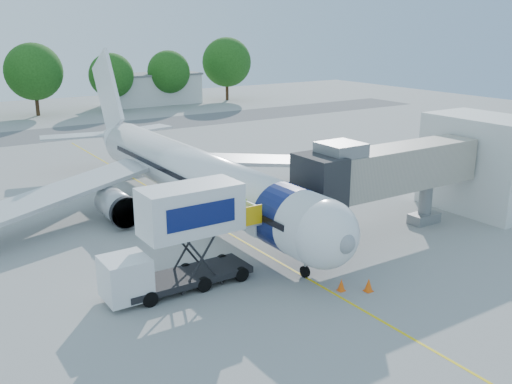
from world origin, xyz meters
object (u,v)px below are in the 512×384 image
jet_bridge (381,172)px  ground_tug (434,329)px  catering_hiloader (180,239)px  aircraft (190,174)px

jet_bridge → ground_tug: (-7.59, -10.97, -3.61)m
catering_hiloader → ground_tug: 13.00m
catering_hiloader → jet_bridge: bearing=0.0°
aircraft → ground_tug: (0.41, -22.09, -2.22)m
aircraft → jet_bridge: 13.77m
catering_hiloader → ground_tug: catering_hiloader is taller
jet_bridge → catering_hiloader: 14.34m
jet_bridge → catering_hiloader: jet_bridge is taller
aircraft → catering_hiloader: (-6.26, -11.12, -0.18)m
jet_bridge → ground_tug: bearing=-124.7°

